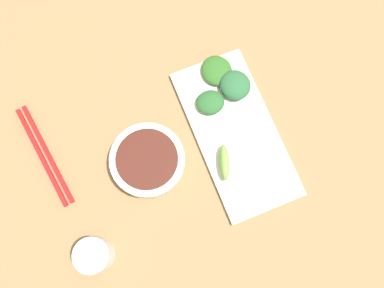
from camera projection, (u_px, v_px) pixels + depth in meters
The scene contains 9 objects.
tabletop at pixel (199, 144), 0.87m from camera, with size 2.10×2.10×0.02m, color olive.
sauce_bowl at pixel (147, 159), 0.83m from camera, with size 0.15×0.15×0.04m.
serving_plate at pixel (236, 133), 0.86m from camera, with size 0.16×0.34×0.01m, color silver.
broccoli_leafy_0 at pixel (235, 85), 0.86m from camera, with size 0.06×0.07×0.03m, color #275A32.
broccoli_leafy_1 at pixel (210, 102), 0.86m from camera, with size 0.06×0.05×0.02m, color #265828.
broccoli_stalk_2 at pixel (224, 162), 0.82m from camera, with size 0.02×0.07×0.03m, color #71A542.
broccoli_leafy_3 at pixel (217, 71), 0.87m from camera, with size 0.06×0.07×0.02m, color #2B5C20.
chopsticks at pixel (45, 155), 0.85m from camera, with size 0.05×0.23×0.01m.
tea_cup at pixel (94, 255), 0.78m from camera, with size 0.07×0.07×0.06m, color white.
Camera 1 is at (-0.09, -0.18, 0.86)m, focal length 39.09 mm.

